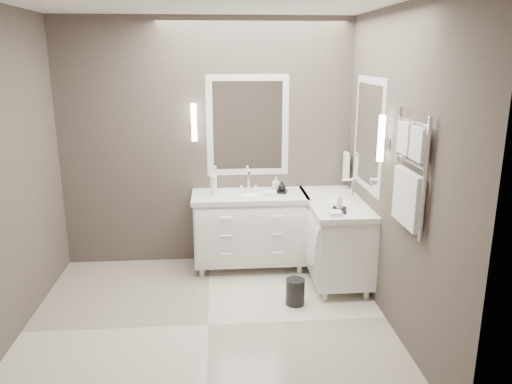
{
  "coord_description": "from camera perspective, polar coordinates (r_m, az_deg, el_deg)",
  "views": [
    {
      "loc": [
        0.11,
        -3.95,
        2.29
      ],
      "look_at": [
        0.48,
        0.7,
        1.01
      ],
      "focal_mm": 35.0,
      "sensor_mm": 36.0,
      "label": 1
    }
  ],
  "objects": [
    {
      "name": "towel_bar_corner",
      "position": [
        5.62,
        10.28,
        3.02
      ],
      "size": [
        0.03,
        0.22,
        0.3
      ],
      "color": "white",
      "rests_on": "wall_right"
    },
    {
      "name": "vanity_right",
      "position": [
        5.32,
        8.99,
        -4.73
      ],
      "size": [
        0.59,
        1.24,
        0.97
      ],
      "color": "white",
      "rests_on": "floor"
    },
    {
      "name": "mirror_back",
      "position": [
        5.5,
        -0.96,
        7.58
      ],
      "size": [
        0.9,
        0.02,
        1.1
      ],
      "color": "white",
      "rests_on": "wall_back"
    },
    {
      "name": "towel_ladder",
      "position": [
        3.93,
        17.09,
        1.45
      ],
      "size": [
        0.06,
        0.58,
        0.9
      ],
      "color": "white",
      "rests_on": "wall_right"
    },
    {
      "name": "wall_back",
      "position": [
        5.54,
        -5.63,
        5.47
      ],
      "size": [
        3.2,
        0.01,
        2.7
      ],
      "primitive_type": "cube",
      "color": "#4C433D",
      "rests_on": "floor"
    },
    {
      "name": "amenity_tray_right",
      "position": [
        4.84,
        9.51,
        -2.03
      ],
      "size": [
        0.17,
        0.2,
        0.03
      ],
      "primitive_type": "cube",
      "rotation": [
        0.0,
        0.0,
        -0.27
      ],
      "color": "black",
      "rests_on": "vanity_right"
    },
    {
      "name": "mirror_right",
      "position": [
        5.03,
        12.7,
        6.49
      ],
      "size": [
        0.02,
        0.9,
        1.1
      ],
      "color": "white",
      "rests_on": "wall_right"
    },
    {
      "name": "waste_bin",
      "position": [
        4.84,
        4.5,
        -11.29
      ],
      "size": [
        0.19,
        0.19,
        0.25
      ],
      "primitive_type": "cylinder",
      "rotation": [
        0.0,
        0.0,
        -0.08
      ],
      "color": "black",
      "rests_on": "floor"
    },
    {
      "name": "soap_bottle_c",
      "position": [
        4.82,
        9.56,
        -0.94
      ],
      "size": [
        0.08,
        0.08,
        0.17
      ],
      "primitive_type": "imported",
      "rotation": [
        0.0,
        0.0,
        -0.3
      ],
      "color": "white",
      "rests_on": "amenity_tray_right"
    },
    {
      "name": "wall_right",
      "position": [
        4.33,
        15.82,
        2.18
      ],
      "size": [
        0.01,
        3.0,
        2.7
      ],
      "primitive_type": "cube",
      "color": "#4C433D",
      "rests_on": "floor"
    },
    {
      "name": "sconce_back",
      "position": [
        5.42,
        -7.1,
        7.82
      ],
      "size": [
        0.06,
        0.06,
        0.4
      ],
      "color": "white",
      "rests_on": "wall_back"
    },
    {
      "name": "amenity_tray_back",
      "position": [
        5.44,
        2.63,
        0.09
      ],
      "size": [
        0.2,
        0.17,
        0.03
      ],
      "primitive_type": "cube",
      "rotation": [
        0.0,
        0.0,
        -0.28
      ],
      "color": "black",
      "rests_on": "vanity_back"
    },
    {
      "name": "soap_bottle_b",
      "position": [
        5.4,
        2.99,
        0.69
      ],
      "size": [
        0.1,
        0.1,
        0.11
      ],
      "primitive_type": "imported",
      "rotation": [
        0.0,
        0.0,
        -0.32
      ],
      "color": "black",
      "rests_on": "amenity_tray_back"
    },
    {
      "name": "sconce_right",
      "position": [
        4.46,
        14.11,
        5.86
      ],
      "size": [
        0.06,
        0.06,
        0.4
      ],
      "color": "white",
      "rests_on": "wall_right"
    },
    {
      "name": "wall_front",
      "position": [
        2.62,
        -6.65,
        -5.8
      ],
      "size": [
        3.2,
        0.01,
        2.7
      ],
      "primitive_type": "cube",
      "color": "#4C433D",
      "rests_on": "floor"
    },
    {
      "name": "soap_bottle_a",
      "position": [
        5.43,
        2.3,
        0.99
      ],
      "size": [
        0.08,
        0.08,
        0.14
      ],
      "primitive_type": "imported",
      "rotation": [
        0.0,
        0.0,
        0.29
      ],
      "color": "white",
      "rests_on": "amenity_tray_back"
    },
    {
      "name": "floor",
      "position": [
        4.57,
        -5.48,
        -14.91
      ],
      "size": [
        3.2,
        3.0,
        0.01
      ],
      "primitive_type": "cube",
      "color": "beige",
      "rests_on": "ground"
    },
    {
      "name": "water_bottle",
      "position": [
        5.35,
        -4.87,
        0.77
      ],
      "size": [
        0.09,
        0.09,
        0.2
      ],
      "primitive_type": "cylinder",
      "rotation": [
        0.0,
        0.0,
        0.42
      ],
      "color": "silver",
      "rests_on": "vanity_back"
    },
    {
      "name": "vanity_back",
      "position": [
        5.49,
        -0.73,
        -3.87
      ],
      "size": [
        1.24,
        0.59,
        0.97
      ],
      "color": "white",
      "rests_on": "floor"
    }
  ]
}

